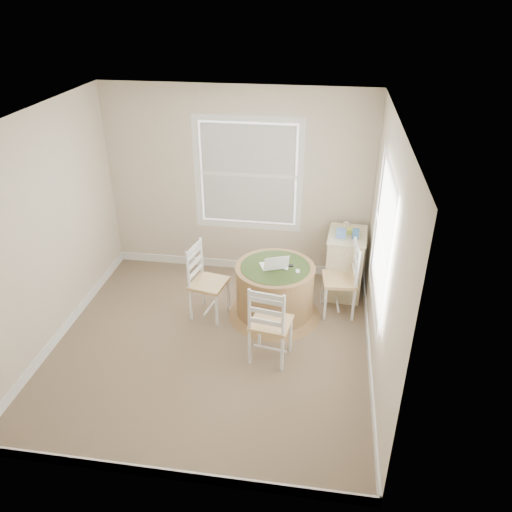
# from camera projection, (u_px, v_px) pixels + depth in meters

# --- Properties ---
(room) EXTENTS (3.64, 3.64, 2.64)m
(room) POSITION_uv_depth(u_px,v_px,m) (225.00, 240.00, 5.27)
(room) COLOR #7E6550
(room) RESTS_ON ground
(round_table) EXTENTS (1.15, 1.15, 0.69)m
(round_table) POSITION_uv_depth(u_px,v_px,m) (275.00, 289.00, 6.13)
(round_table) COLOR olive
(round_table) RESTS_ON ground
(chair_left) EXTENTS (0.47, 0.49, 0.95)m
(chair_left) POSITION_uv_depth(u_px,v_px,m) (209.00, 283.00, 6.07)
(chair_left) COLOR white
(chair_left) RESTS_ON ground
(chair_near) EXTENTS (0.48, 0.47, 0.95)m
(chair_near) POSITION_uv_depth(u_px,v_px,m) (271.00, 323.00, 5.37)
(chair_near) COLOR white
(chair_near) RESTS_ON ground
(chair_right) EXTENTS (0.44, 0.46, 0.95)m
(chair_right) POSITION_uv_depth(u_px,v_px,m) (339.00, 279.00, 6.14)
(chair_right) COLOR white
(chair_right) RESTS_ON ground
(laptop) EXTENTS (0.38, 0.36, 0.21)m
(laptop) POSITION_uv_depth(u_px,v_px,m) (274.00, 265.00, 5.96)
(laptop) COLOR white
(laptop) RESTS_ON round_table
(mouse) EXTENTS (0.07, 0.09, 0.03)m
(mouse) POSITION_uv_depth(u_px,v_px,m) (286.00, 268.00, 5.94)
(mouse) COLOR white
(mouse) RESTS_ON round_table
(phone) EXTENTS (0.06, 0.10, 0.02)m
(phone) POSITION_uv_depth(u_px,v_px,m) (298.00, 271.00, 5.89)
(phone) COLOR #B7BABF
(phone) RESTS_ON round_table
(keys) EXTENTS (0.07, 0.06, 0.02)m
(keys) POSITION_uv_depth(u_px,v_px,m) (291.00, 266.00, 5.99)
(keys) COLOR black
(keys) RESTS_ON round_table
(corner_chest) EXTENTS (0.54, 0.68, 0.87)m
(corner_chest) POSITION_uv_depth(u_px,v_px,m) (345.00, 264.00, 6.56)
(corner_chest) COLOR #F4E5B7
(corner_chest) RESTS_ON ground
(tissue_box) EXTENTS (0.13, 0.13, 0.10)m
(tissue_box) POSITION_uv_depth(u_px,v_px,m) (340.00, 234.00, 6.26)
(tissue_box) COLOR #5C89D3
(tissue_box) RESTS_ON corner_chest
(box_yellow) EXTENTS (0.16, 0.11, 0.06)m
(box_yellow) POSITION_uv_depth(u_px,v_px,m) (353.00, 231.00, 6.37)
(box_yellow) COLOR #CBDB4D
(box_yellow) RESTS_ON corner_chest
(box_blue) EXTENTS (0.09, 0.09, 0.12)m
(box_blue) POSITION_uv_depth(u_px,v_px,m) (357.00, 234.00, 6.21)
(box_blue) COLOR teal
(box_blue) RESTS_ON corner_chest
(cup_cream) EXTENTS (0.07, 0.07, 0.09)m
(cup_cream) POSITION_uv_depth(u_px,v_px,m) (346.00, 225.00, 6.49)
(cup_cream) COLOR beige
(cup_cream) RESTS_ON corner_chest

